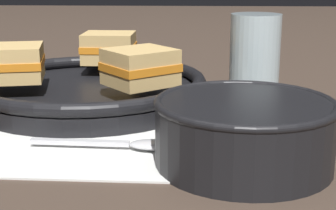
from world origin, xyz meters
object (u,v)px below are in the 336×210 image
(skillet, at_px, (90,89))
(drinking_glass, at_px, (254,64))
(sandwich_far_left, at_px, (109,48))
(soup_bowl, at_px, (244,128))
(spoon, at_px, (133,144))
(sandwich_near_left, at_px, (15,63))
(sandwich_near_right, at_px, (140,67))

(skillet, relative_size, drinking_glass, 2.52)
(skillet, xyz_separation_m, sandwich_far_left, (0.01, 0.10, 0.04))
(soup_bowl, xyz_separation_m, spoon, (-0.11, 0.03, -0.03))
(skillet, bearing_deg, sandwich_near_left, -157.80)
(sandwich_near_right, bearing_deg, skillet, 142.20)
(sandwich_near_left, height_order, drinking_glass, drinking_glass)
(skillet, xyz_separation_m, drinking_glass, (0.22, -0.03, 0.04))
(spoon, distance_m, sandwich_far_left, 0.30)
(skillet, relative_size, sandwich_near_right, 3.01)
(sandwich_near_right, relative_size, drinking_glass, 0.84)
(spoon, bearing_deg, drinking_glass, 50.37)
(skillet, bearing_deg, drinking_glass, -8.66)
(spoon, relative_size, sandwich_near_right, 1.45)
(soup_bowl, bearing_deg, spoon, 163.85)
(sandwich_far_left, bearing_deg, spoon, -76.62)
(sandwich_near_right, bearing_deg, sandwich_near_left, 172.20)
(skillet, xyz_separation_m, sandwich_near_right, (0.08, -0.06, 0.04))
(skillet, distance_m, drinking_glass, 0.23)
(soup_bowl, height_order, sandwich_near_right, sandwich_near_right)
(sandwich_far_left, xyz_separation_m, drinking_glass, (0.21, -0.13, -0.00))
(soup_bowl, distance_m, sandwich_far_left, 0.37)
(sandwich_far_left, distance_m, drinking_glass, 0.25)
(sandwich_near_right, height_order, sandwich_far_left, same)
(soup_bowl, bearing_deg, sandwich_near_left, 146.87)
(sandwich_near_left, height_order, sandwich_far_left, same)
(sandwich_near_right, distance_m, drinking_glass, 0.15)
(drinking_glass, bearing_deg, skillet, 171.34)
(skillet, distance_m, sandwich_far_left, 0.11)
(skillet, bearing_deg, spoon, -66.76)
(spoon, distance_m, sandwich_near_left, 0.24)
(soup_bowl, bearing_deg, skillet, 130.98)
(drinking_glass, bearing_deg, sandwich_near_left, -179.45)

